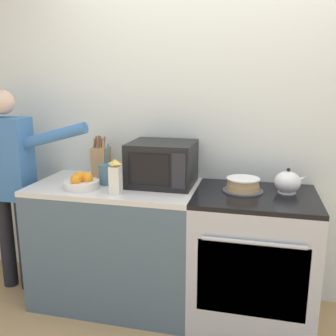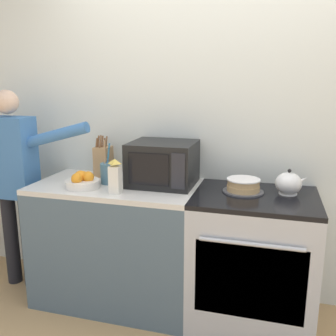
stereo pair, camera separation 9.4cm
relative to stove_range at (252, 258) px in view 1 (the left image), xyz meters
name	(u,v)px [view 1 (the left image)]	position (x,y,z in m)	size (l,w,h in m)	color
wall_back	(218,124)	(-0.29, 0.34, 0.85)	(8.00, 0.04, 2.60)	silver
counter_cabinet	(117,243)	(-0.97, 0.00, 0.00)	(1.16, 0.64, 0.89)	#4C6070
stove_range	(252,258)	(0.00, 0.00, 0.00)	(0.79, 0.68, 0.89)	#B7BABF
layer_cake	(243,185)	(-0.09, 0.05, 0.49)	(0.27, 0.27, 0.09)	#4C4C51
tea_kettle	(288,182)	(0.20, 0.09, 0.52)	(0.21, 0.17, 0.17)	white
knife_block	(101,161)	(-1.15, 0.20, 0.56)	(0.11, 0.14, 0.32)	tan
utensil_crock	(107,173)	(-1.03, 0.01, 0.52)	(0.11, 0.11, 0.31)	#477084
fruit_bowl	(81,182)	(-1.15, -0.14, 0.49)	(0.24, 0.24, 0.12)	silver
microwave	(162,163)	(-0.65, 0.10, 0.60)	(0.45, 0.41, 0.30)	black
milk_carton	(115,178)	(-0.88, -0.20, 0.56)	(0.07, 0.07, 0.23)	white
person_baker	(10,175)	(-1.80, -0.02, 0.47)	(0.90, 0.20, 1.55)	black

